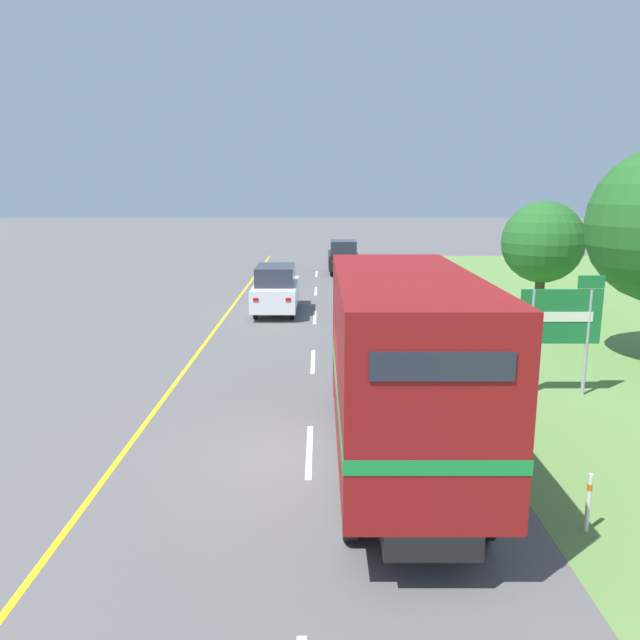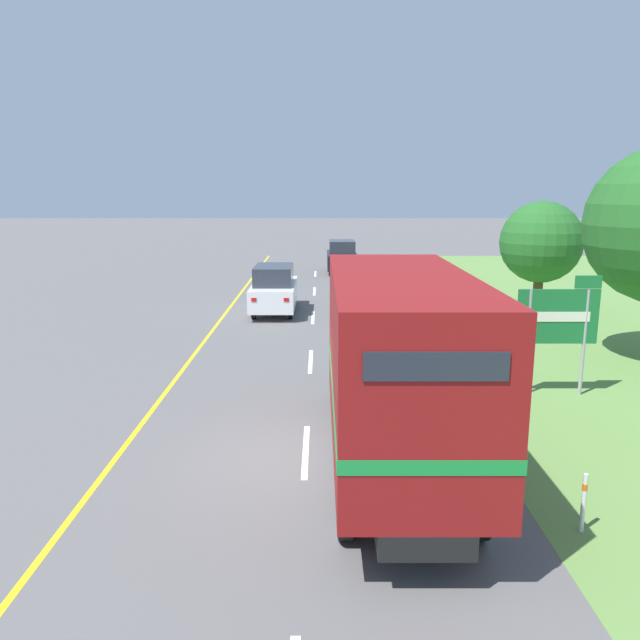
{
  "view_description": "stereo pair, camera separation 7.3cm",
  "coord_description": "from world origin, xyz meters",
  "px_view_note": "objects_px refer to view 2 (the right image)",
  "views": [
    {
      "loc": [
        0.21,
        -11.39,
        5.16
      ],
      "look_at": [
        0.3,
        7.31,
        1.2
      ],
      "focal_mm": 35.0,
      "sensor_mm": 36.0,
      "label": 1
    },
    {
      "loc": [
        0.29,
        -11.39,
        5.16
      ],
      "look_at": [
        0.3,
        7.31,
        1.2
      ],
      "focal_mm": 35.0,
      "sensor_mm": 36.0,
      "label": 2
    }
  ],
  "objects_px": {
    "highway_sign": "(558,320)",
    "roadside_tree_mid": "(541,242)",
    "lead_car_white": "(274,289)",
    "delineator_post": "(583,501)",
    "lead_car_black_ahead": "(341,257)",
    "horse_trailer_truck": "(394,359)"
  },
  "relations": [
    {
      "from": "lead_car_black_ahead",
      "to": "highway_sign",
      "type": "height_order",
      "value": "highway_sign"
    },
    {
      "from": "horse_trailer_truck",
      "to": "lead_car_black_ahead",
      "type": "distance_m",
      "value": 27.44
    },
    {
      "from": "lead_car_white",
      "to": "lead_car_black_ahead",
      "type": "bearing_deg",
      "value": 75.31
    },
    {
      "from": "lead_car_white",
      "to": "highway_sign",
      "type": "bearing_deg",
      "value": -53.84
    },
    {
      "from": "horse_trailer_truck",
      "to": "delineator_post",
      "type": "height_order",
      "value": "horse_trailer_truck"
    },
    {
      "from": "horse_trailer_truck",
      "to": "lead_car_white",
      "type": "height_order",
      "value": "horse_trailer_truck"
    },
    {
      "from": "lead_car_black_ahead",
      "to": "roadside_tree_mid",
      "type": "distance_m",
      "value": 14.8
    },
    {
      "from": "lead_car_white",
      "to": "delineator_post",
      "type": "distance_m",
      "value": 18.28
    },
    {
      "from": "lead_car_white",
      "to": "highway_sign",
      "type": "distance_m",
      "value": 13.4
    },
    {
      "from": "horse_trailer_truck",
      "to": "roadside_tree_mid",
      "type": "bearing_deg",
      "value": 62.38
    },
    {
      "from": "lead_car_white",
      "to": "delineator_post",
      "type": "relative_size",
      "value": 4.82
    },
    {
      "from": "lead_car_white",
      "to": "highway_sign",
      "type": "height_order",
      "value": "highway_sign"
    },
    {
      "from": "lead_car_white",
      "to": "roadside_tree_mid",
      "type": "relative_size",
      "value": 0.98
    },
    {
      "from": "horse_trailer_truck",
      "to": "highway_sign",
      "type": "bearing_deg",
      "value": 41.82
    },
    {
      "from": "lead_car_white",
      "to": "roadside_tree_mid",
      "type": "bearing_deg",
      "value": 0.82
    },
    {
      "from": "lead_car_white",
      "to": "lead_car_black_ahead",
      "type": "distance_m",
      "value": 12.94
    },
    {
      "from": "roadside_tree_mid",
      "to": "delineator_post",
      "type": "relative_size",
      "value": 4.9
    },
    {
      "from": "roadside_tree_mid",
      "to": "delineator_post",
      "type": "height_order",
      "value": "roadside_tree_mid"
    },
    {
      "from": "lead_car_white",
      "to": "delineator_post",
      "type": "height_order",
      "value": "lead_car_white"
    },
    {
      "from": "lead_car_white",
      "to": "horse_trailer_truck",
      "type": "bearing_deg",
      "value": -77.48
    },
    {
      "from": "highway_sign",
      "to": "roadside_tree_mid",
      "type": "height_order",
      "value": "roadside_tree_mid"
    },
    {
      "from": "lead_car_black_ahead",
      "to": "roadside_tree_mid",
      "type": "xyz_separation_m",
      "value": [
        7.9,
        -12.36,
        1.93
      ]
    }
  ]
}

